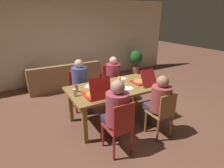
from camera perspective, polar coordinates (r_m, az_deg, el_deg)
ground_plane at (r=3.97m, az=0.73°, el=-11.11°), size 20.00×20.00×0.00m
back_wall at (r=6.22m, az=-13.78°, el=13.03°), size 7.89×0.12×2.63m
dining_table at (r=3.66m, az=0.77°, el=-2.12°), size 1.86×1.02×0.76m
chair_0 at (r=4.70m, az=-0.14°, el=0.68°), size 0.42×0.44×0.91m
person_0 at (r=4.51m, az=0.73°, el=2.60°), size 0.36×0.53×1.17m
chair_1 at (r=3.36m, az=15.82°, el=-8.92°), size 0.39×0.38×0.88m
person_1 at (r=3.35m, az=14.56°, el=-4.95°), size 0.36×0.55×1.16m
chair_2 at (r=2.84m, az=2.64°, el=-13.16°), size 0.38×0.42×0.93m
person_2 at (r=2.84m, az=1.13°, el=-8.28°), size 0.36×0.56×1.23m
chair_3 at (r=4.35m, az=-10.37°, el=-1.50°), size 0.43×0.43×0.89m
person_3 at (r=4.15m, az=-9.94°, el=0.84°), size 0.35×0.55×1.20m
pizza_box_0 at (r=3.86m, az=9.53°, el=0.96°), size 0.35×0.50×0.33m
pizza_box_1 at (r=3.20m, az=-5.11°, el=-3.03°), size 0.39×0.48×0.40m
plate_0 at (r=3.66m, az=0.85°, el=-0.61°), size 0.24×0.24×0.01m
plate_1 at (r=4.09m, az=3.28°, el=1.71°), size 0.21×0.21×0.01m
plate_2 at (r=3.67m, az=-6.80°, el=-0.71°), size 0.24×0.24×0.01m
plate_3 at (r=3.55m, az=5.11°, el=-1.39°), size 0.22×0.22×0.01m
drinking_glass_0 at (r=3.85m, az=2.43°, el=1.38°), size 0.07×0.07×0.13m
drinking_glass_1 at (r=3.43m, az=-11.28°, el=-1.38°), size 0.06×0.06×0.14m
drinking_glass_2 at (r=3.26m, az=-11.85°, el=-2.72°), size 0.07×0.07×0.13m
couch at (r=5.77m, az=-14.94°, el=1.80°), size 2.12×0.77×0.77m
potted_plant at (r=6.98m, az=7.56°, el=7.73°), size 0.49×0.49×0.88m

